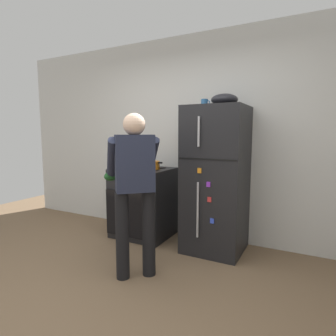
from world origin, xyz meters
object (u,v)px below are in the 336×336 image
object	(u,v)px
stove_range	(143,202)
pepper_mill	(133,159)
red_pot	(151,165)
coffee_mug	(205,103)
refrigerator	(216,180)
mixing_bowl	(224,100)
person_cook	(134,181)

from	to	relation	value
stove_range	pepper_mill	size ratio (longest dim) A/B	5.10
stove_range	red_pot	bearing A→B (deg)	-13.92
coffee_mug	pepper_mill	bearing A→B (deg)	172.60
refrigerator	coffee_mug	distance (m)	0.93
refrigerator	coffee_mug	size ratio (longest dim) A/B	15.39
pepper_mill	mixing_bowl	xyz separation A→B (m)	(1.41, -0.20, 0.76)
person_cook	mixing_bowl	world-z (taller)	mixing_bowl
mixing_bowl	pepper_mill	bearing A→B (deg)	171.94
mixing_bowl	refrigerator	bearing A→B (deg)	-179.78
stove_range	pepper_mill	bearing A→B (deg)	144.96
pepper_mill	coffee_mug	bearing A→B (deg)	-7.40
person_cook	red_pot	size ratio (longest dim) A/B	4.89
stove_range	coffee_mug	xyz separation A→B (m)	(0.86, 0.06, 1.30)
refrigerator	pepper_mill	world-z (taller)	refrigerator
person_cook	mixing_bowl	bearing A→B (deg)	59.07
red_pot	mixing_bowl	bearing A→B (deg)	3.00
person_cook	coffee_mug	size ratio (longest dim) A/B	14.28
red_pot	pepper_mill	distance (m)	0.52
stove_range	coffee_mug	bearing A→B (deg)	4.04
stove_range	coffee_mug	world-z (taller)	coffee_mug
person_cook	coffee_mug	world-z (taller)	coffee_mug
refrigerator	person_cook	xyz separation A→B (m)	(-0.50, -0.97, 0.09)
red_pot	stove_range	bearing A→B (deg)	166.08
refrigerator	mixing_bowl	world-z (taller)	mixing_bowl
refrigerator	coffee_mug	xyz separation A→B (m)	(-0.18, 0.05, 0.91)
stove_range	coffee_mug	size ratio (longest dim) A/B	8.42
pepper_mill	refrigerator	bearing A→B (deg)	-8.55
red_pot	coffee_mug	world-z (taller)	coffee_mug
red_pot	pepper_mill	world-z (taller)	pepper_mill
person_cook	pepper_mill	size ratio (longest dim) A/B	8.65
refrigerator	coffee_mug	bearing A→B (deg)	164.16
person_cook	red_pot	world-z (taller)	person_cook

